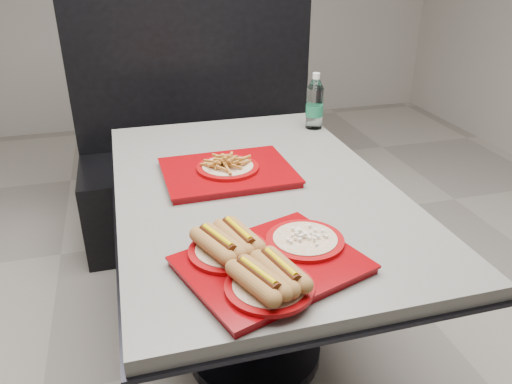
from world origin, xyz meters
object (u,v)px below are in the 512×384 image
object	(u,v)px
diner_table	(254,227)
tray_far	(228,169)
booth_bench	(202,159)
water_bottle	(315,105)
tray_near	(265,259)

from	to	relation	value
diner_table	tray_far	world-z (taller)	tray_far
booth_bench	tray_far	size ratio (longest dim) A/B	3.01
diner_table	booth_bench	world-z (taller)	booth_bench
diner_table	water_bottle	xyz separation A→B (m)	(0.40, 0.49, 0.27)
water_bottle	diner_table	bearing A→B (deg)	-129.58
booth_bench	diner_table	bearing A→B (deg)	-90.00
diner_table	tray_near	world-z (taller)	tray_near
tray_near	tray_far	bearing A→B (deg)	86.48
booth_bench	tray_near	distance (m)	1.63
tray_far	water_bottle	size ratio (longest dim) A/B	1.87
diner_table	booth_bench	distance (m)	1.11
tray_near	water_bottle	xyz separation A→B (m)	(0.51, 0.97, 0.07)
diner_table	booth_bench	xyz separation A→B (m)	(0.00, 1.09, -0.18)
diner_table	tray_near	bearing A→B (deg)	-102.16
tray_far	water_bottle	world-z (taller)	water_bottle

